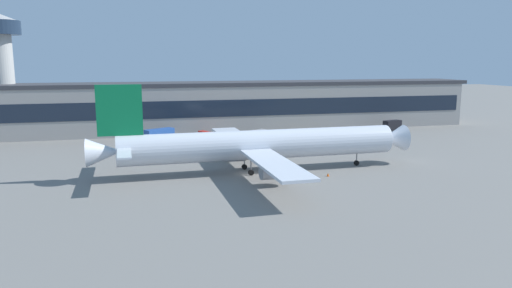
{
  "coord_description": "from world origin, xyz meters",
  "views": [
    {
      "loc": [
        -21.84,
        -90.43,
        22.33
      ],
      "look_at": [
        3.24,
        5.51,
        5.0
      ],
      "focal_mm": 33.69,
      "sensor_mm": 36.0,
      "label": 1
    }
  ],
  "objects_px": {
    "stair_truck": "(392,125)",
    "crew_van": "(309,133)",
    "traffic_cone_0": "(328,175)",
    "baggage_tug": "(198,138)",
    "belt_loader": "(257,133)",
    "control_tower": "(2,62)",
    "fuel_truck": "(159,134)",
    "follow_me_car": "(204,134)",
    "airliner": "(257,145)"
  },
  "relations": [
    {
      "from": "stair_truck",
      "to": "crew_van",
      "type": "bearing_deg",
      "value": -169.98
    },
    {
      "from": "crew_van",
      "to": "traffic_cone_0",
      "type": "bearing_deg",
      "value": -106.33
    },
    {
      "from": "baggage_tug",
      "to": "traffic_cone_0",
      "type": "height_order",
      "value": "baggage_tug"
    },
    {
      "from": "belt_loader",
      "to": "crew_van",
      "type": "distance_m",
      "value": 15.31
    },
    {
      "from": "belt_loader",
      "to": "traffic_cone_0",
      "type": "distance_m",
      "value": 51.47
    },
    {
      "from": "control_tower",
      "to": "fuel_truck",
      "type": "height_order",
      "value": "control_tower"
    },
    {
      "from": "belt_loader",
      "to": "stair_truck",
      "type": "relative_size",
      "value": 1.02
    },
    {
      "from": "control_tower",
      "to": "fuel_truck",
      "type": "bearing_deg",
      "value": -24.5
    },
    {
      "from": "stair_truck",
      "to": "follow_me_car",
      "type": "bearing_deg",
      "value": 177.09
    },
    {
      "from": "traffic_cone_0",
      "to": "airliner",
      "type": "bearing_deg",
      "value": 149.8
    },
    {
      "from": "follow_me_car",
      "to": "stair_truck",
      "type": "xyz_separation_m",
      "value": [
        59.43,
        -3.02,
        0.89
      ]
    },
    {
      "from": "belt_loader",
      "to": "stair_truck",
      "type": "height_order",
      "value": "stair_truck"
    },
    {
      "from": "airliner",
      "to": "follow_me_car",
      "type": "relative_size",
      "value": 13.81
    },
    {
      "from": "crew_van",
      "to": "airliner",
      "type": "bearing_deg",
      "value": -124.21
    },
    {
      "from": "belt_loader",
      "to": "stair_truck",
      "type": "bearing_deg",
      "value": -1.38
    },
    {
      "from": "stair_truck",
      "to": "traffic_cone_0",
      "type": "distance_m",
      "value": 66.44
    },
    {
      "from": "baggage_tug",
      "to": "crew_van",
      "type": "relative_size",
      "value": 0.71
    },
    {
      "from": "follow_me_car",
      "to": "belt_loader",
      "type": "xyz_separation_m",
      "value": [
        15.46,
        -1.96,
        0.06
      ]
    },
    {
      "from": "airliner",
      "to": "stair_truck",
      "type": "bearing_deg",
      "value": 37.72
    },
    {
      "from": "follow_me_car",
      "to": "traffic_cone_0",
      "type": "bearing_deg",
      "value": -73.16
    },
    {
      "from": "stair_truck",
      "to": "baggage_tug",
      "type": "bearing_deg",
      "value": -176.43
    },
    {
      "from": "belt_loader",
      "to": "traffic_cone_0",
      "type": "xyz_separation_m",
      "value": [
        0.71,
        -51.46,
        -0.81
      ]
    },
    {
      "from": "traffic_cone_0",
      "to": "control_tower",
      "type": "bearing_deg",
      "value": 135.68
    },
    {
      "from": "belt_loader",
      "to": "baggage_tug",
      "type": "bearing_deg",
      "value": -164.92
    },
    {
      "from": "belt_loader",
      "to": "traffic_cone_0",
      "type": "bearing_deg",
      "value": -89.21
    },
    {
      "from": "baggage_tug",
      "to": "traffic_cone_0",
      "type": "distance_m",
      "value": 50.28
    },
    {
      "from": "airliner",
      "to": "baggage_tug",
      "type": "xyz_separation_m",
      "value": [
        -6.58,
        39.24,
        -4.46
      ]
    },
    {
      "from": "control_tower",
      "to": "baggage_tug",
      "type": "relative_size",
      "value": 9.41
    },
    {
      "from": "fuel_truck",
      "to": "belt_loader",
      "type": "bearing_deg",
      "value": 0.76
    },
    {
      "from": "baggage_tug",
      "to": "stair_truck",
      "type": "xyz_separation_m",
      "value": [
        62.33,
        3.89,
        0.89
      ]
    },
    {
      "from": "follow_me_car",
      "to": "baggage_tug",
      "type": "bearing_deg",
      "value": -112.78
    },
    {
      "from": "belt_loader",
      "to": "baggage_tug",
      "type": "xyz_separation_m",
      "value": [
        -18.36,
        -4.95,
        -0.07
      ]
    },
    {
      "from": "crew_van",
      "to": "baggage_tug",
      "type": "bearing_deg",
      "value": 177.48
    },
    {
      "from": "crew_van",
      "to": "traffic_cone_0",
      "type": "distance_m",
      "value": 47.0
    },
    {
      "from": "baggage_tug",
      "to": "traffic_cone_0",
      "type": "xyz_separation_m",
      "value": [
        19.08,
        -46.51,
        -0.74
      ]
    },
    {
      "from": "control_tower",
      "to": "belt_loader",
      "type": "bearing_deg",
      "value": -15.01
    },
    {
      "from": "control_tower",
      "to": "airliner",
      "type": "bearing_deg",
      "value": -46.64
    },
    {
      "from": "airliner",
      "to": "crew_van",
      "type": "distance_m",
      "value": 45.91
    },
    {
      "from": "traffic_cone_0",
      "to": "stair_truck",
      "type": "bearing_deg",
      "value": 49.37
    },
    {
      "from": "airliner",
      "to": "stair_truck",
      "type": "height_order",
      "value": "airliner"
    },
    {
      "from": "stair_truck",
      "to": "fuel_truck",
      "type": "bearing_deg",
      "value": 179.46
    },
    {
      "from": "fuel_truck",
      "to": "crew_van",
      "type": "bearing_deg",
      "value": -8.0
    },
    {
      "from": "follow_me_car",
      "to": "traffic_cone_0",
      "type": "height_order",
      "value": "follow_me_car"
    },
    {
      "from": "fuel_truck",
      "to": "control_tower",
      "type": "bearing_deg",
      "value": 155.5
    },
    {
      "from": "control_tower",
      "to": "crew_van",
      "type": "bearing_deg",
      "value": -16.64
    },
    {
      "from": "airliner",
      "to": "control_tower",
      "type": "xyz_separation_m",
      "value": [
        -59.88,
        63.4,
        16.43
      ]
    },
    {
      "from": "control_tower",
      "to": "traffic_cone_0",
      "type": "relative_size",
      "value": 51.96
    },
    {
      "from": "baggage_tug",
      "to": "control_tower",
      "type": "bearing_deg",
      "value": 155.61
    },
    {
      "from": "control_tower",
      "to": "crew_van",
      "type": "xyz_separation_m",
      "value": [
        85.59,
        -25.58,
        -20.52
      ]
    },
    {
      "from": "baggage_tug",
      "to": "belt_loader",
      "type": "bearing_deg",
      "value": 15.08
    }
  ]
}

